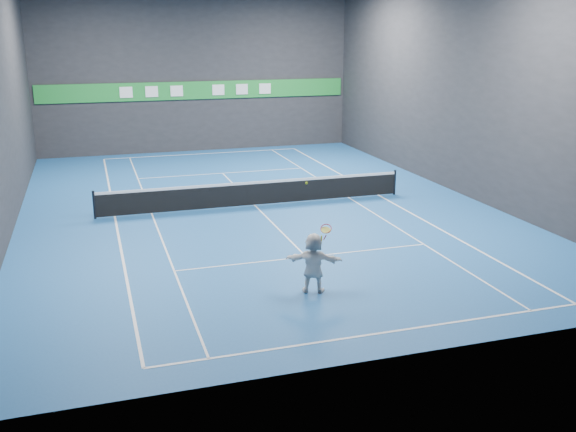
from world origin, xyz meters
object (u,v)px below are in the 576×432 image
object	(u,v)px
player	(313,263)
tennis_racket	(325,230)
tennis_ball	(307,183)
tennis_net	(255,193)

from	to	relation	value
player	tennis_racket	world-z (taller)	tennis_racket
tennis_ball	tennis_racket	world-z (taller)	tennis_ball
player	tennis_racket	bearing A→B (deg)	-147.77
player	tennis_ball	xyz separation A→B (m)	(-0.19, 0.06, 2.19)
tennis_ball	tennis_racket	bearing A→B (deg)	-1.15
player	tennis_net	distance (m)	9.10
player	tennis_net	bearing A→B (deg)	-70.21
tennis_racket	tennis_net	bearing A→B (deg)	87.60
tennis_ball	tennis_racket	xyz separation A→B (m)	(0.54, -0.01, -1.33)
player	tennis_net	xyz separation A→B (m)	(0.72, 9.06, -0.29)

